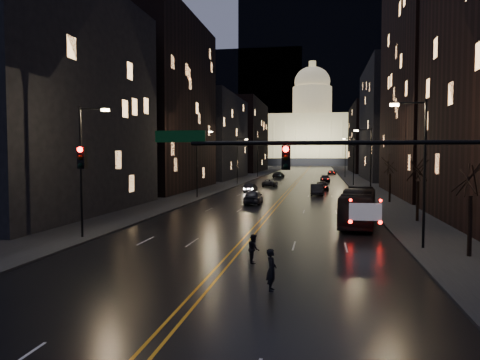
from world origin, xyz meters
The scene contains 37 objects.
ground centered at (0.00, 0.00, 0.00)m, with size 900.00×900.00×0.00m, color black.
road centered at (0.00, 130.00, 0.01)m, with size 20.00×320.00×0.02m, color black.
sidewalk_left centered at (-14.00, 130.00, 0.08)m, with size 8.00×320.00×0.16m, color black.
sidewalk_right centered at (14.00, 130.00, 0.08)m, with size 8.00×320.00×0.16m, color black.
center_line centered at (0.00, 130.00, 0.03)m, with size 0.62×320.00×0.01m, color orange.
building_left_near centered at (-21.00, 22.00, 11.00)m, with size 12.00×28.00×22.00m, color black.
building_left_mid centered at (-21.00, 54.00, 14.00)m, with size 12.00×30.00×28.00m, color black.
building_left_far centered at (-21.00, 92.00, 10.00)m, with size 12.00×34.00×20.00m, color black.
building_left_dist centered at (-21.00, 140.00, 12.00)m, with size 12.00×40.00×24.00m, color black.
building_right_tall centered at (21.00, 50.00, 19.00)m, with size 12.00×30.00×38.00m, color black.
building_right_mid centered at (21.00, 92.00, 13.00)m, with size 12.00×34.00×26.00m, color black.
building_right_dist centered at (21.00, 140.00, 11.00)m, with size 12.00×40.00×22.00m, color black.
mountain_ridge centered at (40.00, 380.00, 65.00)m, with size 520.00×60.00×130.00m, color black.
capitol centered at (0.00, 250.00, 17.15)m, with size 90.00×50.00×58.50m.
traffic_signal centered at (5.91, 0.00, 5.10)m, with size 17.29×0.45×7.00m.
streetlamp_right_near centered at (10.81, 10.00, 5.08)m, with size 2.13×0.25×9.00m.
streetlamp_left_near centered at (-10.81, 10.00, 5.08)m, with size 2.13×0.25×9.00m.
streetlamp_right_mid centered at (10.81, 40.00, 5.08)m, with size 2.13×0.25×9.00m.
streetlamp_left_mid centered at (-10.81, 40.00, 5.08)m, with size 2.13×0.25×9.00m.
streetlamp_right_far centered at (10.81, 70.00, 5.08)m, with size 2.13×0.25×9.00m.
streetlamp_left_far centered at (-10.81, 70.00, 5.08)m, with size 2.13×0.25×9.00m.
streetlamp_right_dist centered at (10.81, 100.00, 5.08)m, with size 2.13×0.25×9.00m.
streetlamp_left_dist centered at (-10.81, 100.00, 5.08)m, with size 2.13×0.25×9.00m.
tree_right_near centered at (13.00, 8.00, 4.53)m, with size 2.40×2.40×6.65m.
tree_right_mid centered at (13.00, 22.00, 4.53)m, with size 2.40×2.40×6.65m.
tree_right_far centered at (13.00, 38.00, 4.53)m, with size 2.40×2.40×6.65m.
bus centered at (7.97, 19.76, 1.49)m, with size 2.50×10.68×2.97m, color black.
oncoming_car_a centered at (-2.76, 34.37, 0.83)m, with size 1.95×4.85×1.65m, color black.
oncoming_car_b centered at (-5.57, 50.89, 0.67)m, with size 1.43×4.09×1.35m, color black.
oncoming_car_c centered at (-4.04, 64.84, 0.69)m, with size 2.29×4.97×1.38m, color black.
oncoming_car_d centered at (-5.42, 97.46, 0.79)m, with size 2.22×5.46×1.58m, color black.
receding_car_a centered at (4.42, 47.51, 0.81)m, with size 1.71×4.90×1.61m, color black.
receding_car_b centered at (5.17, 56.27, 0.80)m, with size 1.88×4.67×1.59m, color black.
receding_car_c centered at (5.92, 80.58, 0.73)m, with size 2.04×5.03×1.46m, color black.
receding_car_d centered at (8.24, 119.95, 0.67)m, with size 2.22×4.82×1.34m, color black.
pedestrian_a centered at (2.90, 0.12, 0.90)m, with size 0.65×0.43×1.79m, color black.
pedestrian_b centered at (1.46, 5.00, 0.77)m, with size 0.75×0.41×1.54m, color black.
Camera 1 is at (4.88, -19.19, 5.71)m, focal length 35.00 mm.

